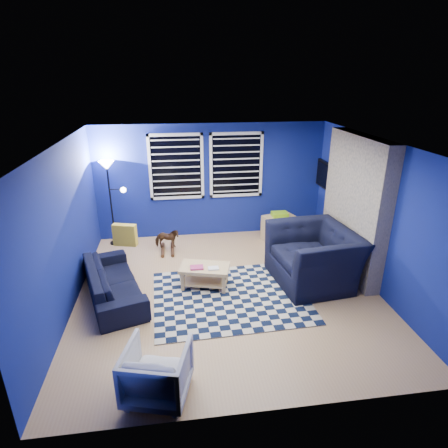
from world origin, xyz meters
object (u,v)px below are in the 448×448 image
Objects in this scene: sofa at (113,282)px; cabinet at (279,228)px; floor_lamp at (109,177)px; tv at (327,176)px; armchair_big at (314,256)px; coffee_table at (205,272)px; rocking_horse at (167,239)px; armchair_bent at (157,371)px.

sofa is 2.46× the size of cabinet.
floor_lamp reaches higher than sofa.
floor_lamp is at bearing 156.69° from cabinet.
tv is 0.67× the size of armchair_big.
armchair_big is 0.82× the size of floor_lamp.
cabinet is 0.43× the size of floor_lamp.
armchair_big is 1.93m from coffee_table.
rocking_horse is at bearing -128.34° from armchair_big.
armchair_bent is at bearing -57.20° from armchair_big.
armchair_bent is at bearing -177.70° from sofa.
armchair_big reaches higher than rocking_horse.
sofa is at bearing -83.69° from floor_lamp.
armchair_big is (3.43, 0.05, 0.20)m from sofa.
rocking_horse is at bearing -26.66° from floor_lamp.
tv reaches higher than rocking_horse.
coffee_table is 0.51× the size of floor_lamp.
armchair_big is 1.82m from cabinet.
rocking_horse is (0.87, 1.61, 0.00)m from sofa.
tv reaches higher than armchair_big.
rocking_horse is 0.28× the size of floor_lamp.
floor_lamp is (-1.11, 0.56, 1.21)m from rocking_horse.
sofa reaches higher than coffee_table.
tv is 1.99× the size of rocking_horse.
coffee_table is (0.65, -1.51, 0.01)m from rocking_horse.
armchair_bent is 0.78× the size of coffee_table.
rocking_horse is 0.54× the size of coffee_table.
armchair_big is 4.35m from floor_lamp.
floor_lamp is at bearing -10.90° from sofa.
sofa is at bearing -156.15° from tv.
armchair_big is at bearing -124.82° from armchair_bent.
tv is 1.51m from cabinet.
rocking_horse is 1.64m from coffee_table.
coffee_table is 2.52m from cabinet.
armchair_big is 2.96× the size of rocking_horse.
coffee_table is at bearing -98.43° from armchair_big.
tv is 4.87m from sofa.
armchair_bent is 4.77m from cabinet.
coffee_table is at bearing -150.99° from rocking_horse.
floor_lamp reaches higher than coffee_table.
cabinet reaches higher than sofa.
cabinet is at bearing -4.90° from floor_lamp.
coffee_table is at bearing -49.68° from floor_lamp.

